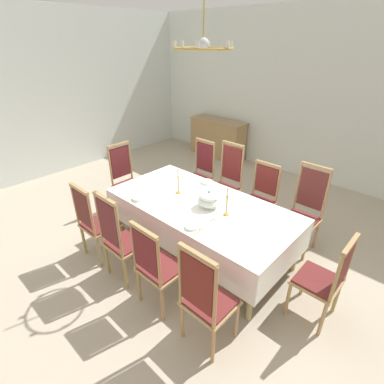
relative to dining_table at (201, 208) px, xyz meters
The scene contains 25 objects.
ground 0.72m from the dining_table, 90.00° to the right, with size 8.16×7.12×0.04m, color #B6A791.
back_wall 3.53m from the dining_table, 90.00° to the left, with size 8.16×0.08×3.23m, color silver.
left_wall 4.23m from the dining_table, behind, with size 0.08×7.12×3.23m, color silver.
dining_table is the anchor object (origin of this frame).
tablecloth 0.03m from the dining_table, 90.00° to the right, with size 2.48×1.24×0.41m.
chair_south_a 1.37m from the dining_table, 131.99° to the right, with size 0.44×0.42×1.08m.
chair_north_a 1.37m from the dining_table, 131.92° to the left, with size 0.44×0.42×1.13m.
chair_south_b 1.08m from the dining_table, 108.67° to the right, with size 0.44×0.42×1.17m.
chair_north_b 1.08m from the dining_table, 108.64° to the left, with size 0.44×0.42×1.20m.
chair_south_c 1.06m from the dining_table, 74.13° to the right, with size 0.44×0.42×1.07m.
chair_north_c 1.06m from the dining_table, 74.11° to the left, with size 0.44×0.42×1.05m.
chair_south_d 1.40m from the dining_table, 46.76° to the right, with size 0.44×0.42×1.16m.
chair_north_d 1.40m from the dining_table, 46.82° to the left, with size 0.44×0.42×1.20m.
chair_head_west 1.64m from the dining_table, behind, with size 0.42×0.44×1.15m.
chair_head_east 1.64m from the dining_table, ahead, with size 0.42×0.44×1.04m.
soup_tureen 0.22m from the dining_table, ahead, with size 0.28×0.28×0.22m.
candlestick_west 0.46m from the dining_table, behind, with size 0.07×0.07×0.36m.
candlestick_east 0.46m from the dining_table, ahead, with size 0.07×0.07×0.37m.
bowl_near_left 0.58m from the dining_table, 59.25° to the right, with size 0.15×0.15×0.03m.
bowl_near_right 0.83m from the dining_table, 144.13° to the right, with size 0.17×0.17×0.04m.
bowl_far_left 0.61m from the dining_table, 122.92° to the left, with size 0.17×0.17×0.04m.
spoon_primary 0.61m from the dining_table, 49.80° to the right, with size 0.05×0.18×0.01m.
spoon_secondary 0.91m from the dining_table, 149.85° to the right, with size 0.05×0.18×0.01m.
sideboard 3.78m from the dining_table, 125.03° to the left, with size 1.44×0.48×0.90m.
chandelier 1.87m from the dining_table, 90.46° to the left, with size 0.63×0.62×0.66m.
Camera 1 is at (2.13, -2.26, 2.62)m, focal length 27.27 mm.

